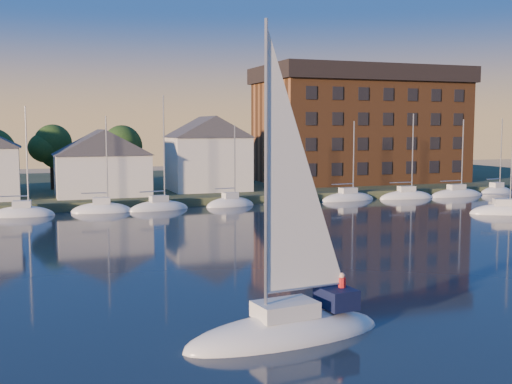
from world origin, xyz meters
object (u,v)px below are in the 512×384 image
clubhouse_centre (102,162)px  clubhouse_east (208,153)px  condo_block (360,124)px  hero_sailboat (288,324)px  drifting_sailboat_right (503,213)px

clubhouse_centre → clubhouse_east: (14.00, 2.00, 0.87)m
clubhouse_centre → clubhouse_east: 14.17m
clubhouse_east → condo_block: size_ratio=0.34×
clubhouse_centre → condo_block: size_ratio=0.37×
clubhouse_centre → clubhouse_east: clubhouse_east is taller
clubhouse_east → hero_sailboat: bearing=-102.0°
clubhouse_centre → drifting_sailboat_right: (39.57, -24.59, -5.04)m
clubhouse_centre → drifting_sailboat_right: 46.86m
condo_block → clubhouse_centre: bearing=-168.8°
clubhouse_east → clubhouse_centre: bearing=-171.9°
clubhouse_centre → drifting_sailboat_right: bearing=-31.9°
clubhouse_centre → clubhouse_east: bearing=8.1°
hero_sailboat → drifting_sailboat_right: (37.60, 29.85, -0.52)m
clubhouse_east → condo_block: bearing=12.9°
clubhouse_east → condo_block: 26.94m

